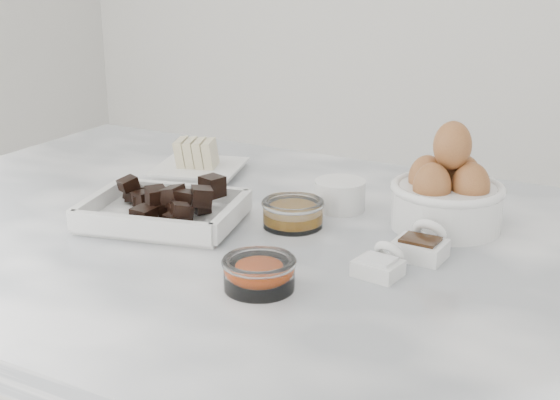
# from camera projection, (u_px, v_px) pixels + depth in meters

# --- Properties ---
(marble_slab) EXTENTS (1.20, 0.80, 0.04)m
(marble_slab) POSITION_uv_depth(u_px,v_px,m) (256.00, 246.00, 1.05)
(marble_slab) COLOR white
(marble_slab) RESTS_ON cabinet
(chocolate_dish) EXTENTS (0.24, 0.20, 0.06)m
(chocolate_dish) POSITION_uv_depth(u_px,v_px,m) (163.00, 207.00, 1.07)
(chocolate_dish) COLOR white
(chocolate_dish) RESTS_ON marble_slab
(butter_plate) EXTENTS (0.17, 0.17, 0.06)m
(butter_plate) POSITION_uv_depth(u_px,v_px,m) (198.00, 162.00, 1.29)
(butter_plate) COLOR white
(butter_plate) RESTS_ON marble_slab
(sugar_ramekin) EXTENTS (0.07, 0.07, 0.04)m
(sugar_ramekin) POSITION_uv_depth(u_px,v_px,m) (340.00, 194.00, 1.12)
(sugar_ramekin) COLOR white
(sugar_ramekin) RESTS_ON marble_slab
(egg_bowl) EXTENTS (0.15, 0.15, 0.15)m
(egg_bowl) POSITION_uv_depth(u_px,v_px,m) (447.00, 194.00, 1.04)
(egg_bowl) COLOR white
(egg_bowl) RESTS_ON marble_slab
(honey_bowl) EXTENTS (0.09, 0.09, 0.04)m
(honey_bowl) POSITION_uv_depth(u_px,v_px,m) (293.00, 213.00, 1.06)
(honey_bowl) COLOR white
(honey_bowl) RESTS_ON marble_slab
(zest_bowl) EXTENTS (0.08, 0.08, 0.04)m
(zest_bowl) POSITION_uv_depth(u_px,v_px,m) (259.00, 272.00, 0.87)
(zest_bowl) COLOR white
(zest_bowl) RESTS_ON marble_slab
(vanilla_spoon) EXTENTS (0.06, 0.08, 0.05)m
(vanilla_spoon) POSITION_uv_depth(u_px,v_px,m) (422.00, 244.00, 0.96)
(vanilla_spoon) COLOR white
(vanilla_spoon) RESTS_ON marble_slab
(salt_spoon) EXTENTS (0.06, 0.07, 0.04)m
(salt_spoon) POSITION_uv_depth(u_px,v_px,m) (381.00, 264.00, 0.91)
(salt_spoon) COLOR white
(salt_spoon) RESTS_ON marble_slab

